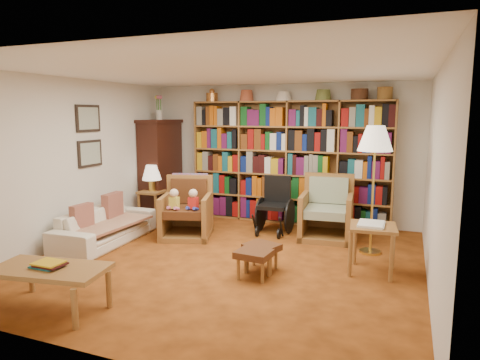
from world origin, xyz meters
The scene contains 23 objects.
floor centered at (0.00, 0.00, 0.00)m, with size 5.00×5.00×0.00m, color #9B4D17.
ceiling centered at (0.00, 0.00, 2.50)m, with size 5.00×5.00×0.00m, color white.
wall_back centered at (0.00, 2.50, 1.25)m, with size 5.00×5.00×0.00m, color silver.
wall_front centered at (0.00, -2.50, 1.25)m, with size 5.00×5.00×0.00m, color silver.
wall_left centered at (-2.50, 0.00, 1.25)m, with size 5.00×5.00×0.00m, color silver.
wall_right centered at (2.50, 0.00, 1.25)m, with size 5.00×5.00×0.00m, color silver.
bookshelf centered at (0.20, 2.33, 1.17)m, with size 3.60×0.30×2.42m.
curio_cabinet centered at (-2.25, 2.00, 0.95)m, with size 0.50×0.95×2.40m.
framed_pictures centered at (-2.48, 0.30, 1.62)m, with size 0.03×0.52×0.97m.
sofa centered at (-2.05, 0.07, 0.27)m, with size 0.71×1.83×0.53m, color beige.
sofa_throw centered at (-2.00, 0.07, 0.30)m, with size 0.71×1.33×0.04m, color beige.
cushion_left centered at (-2.18, 0.42, 0.45)m, with size 0.13×0.42×0.42m, color maroon.
cushion_right centered at (-2.18, -0.28, 0.45)m, with size 0.12×0.37×0.37m, color maroon.
side_table_lamp centered at (-2.15, 1.52, 0.43)m, with size 0.43×0.43×0.57m.
table_lamp centered at (-2.15, 1.52, 0.89)m, with size 0.35×0.35×0.48m.
armchair_leather centered at (-1.06, 0.92, 0.40)m, with size 1.01×1.02×0.98m.
armchair_sage centered at (1.05, 1.66, 0.38)m, with size 0.87×0.90×1.00m.
wheelchair centered at (0.18, 1.63, 0.43)m, with size 0.54×0.75×0.94m.
floor_lamp centered at (1.78, 1.07, 1.56)m, with size 0.48×0.48×1.81m.
side_table_papers centered at (1.86, 0.27, 0.51)m, with size 0.60×0.60×0.64m.
footstool_a centered at (0.55, -0.45, 0.28)m, with size 0.43×0.38×0.34m.
footstool_b centered at (0.55, -0.15, 0.28)m, with size 0.49×0.46×0.34m.
coffee_table centered at (-1.09, -1.98, 0.39)m, with size 1.23×0.75×0.50m.
Camera 1 is at (2.21, -5.09, 1.97)m, focal length 32.00 mm.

